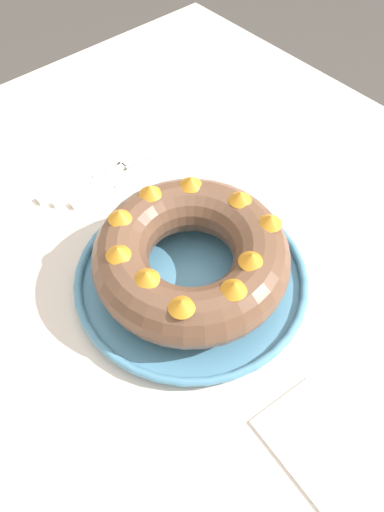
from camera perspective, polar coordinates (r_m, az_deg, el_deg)
The scene contains 8 objects.
ground_plane at distance 1.45m, azimuth 0.30°, elevation -20.70°, with size 8.00×8.00×0.00m, color #4C4742.
dining_table at distance 0.83m, azimuth 0.49°, elevation -6.90°, with size 1.34×1.17×0.76m.
serving_dish at distance 0.75m, azimuth 0.00°, elevation -2.42°, with size 0.35×0.35×0.02m.
bundt_cake at distance 0.71m, azimuth -0.01°, elevation 0.06°, with size 0.28×0.28×0.09m.
fork at distance 0.92m, azimuth -9.34°, elevation 9.27°, with size 0.02×0.21×0.01m.
serving_knife at distance 0.93m, azimuth -11.84°, elevation 9.05°, with size 0.02×0.24×0.01m.
cake_knife at distance 0.90m, azimuth -9.36°, elevation 8.03°, with size 0.02×0.18×0.01m.
napkin at distance 0.67m, azimuth 14.43°, elevation -20.31°, with size 0.15×0.10×0.00m, color white.
Camera 1 is at (0.31, -0.28, 1.39)m, focal length 35.00 mm.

